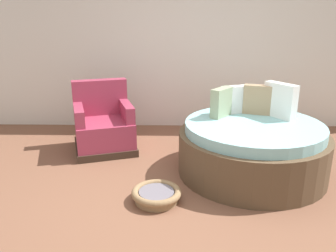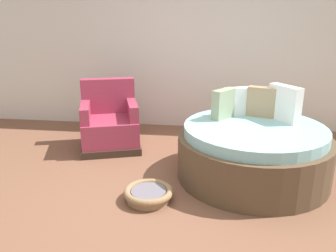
{
  "view_description": "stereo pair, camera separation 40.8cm",
  "coord_description": "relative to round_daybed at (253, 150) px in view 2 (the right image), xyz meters",
  "views": [
    {
      "loc": [
        -0.06,
        -3.11,
        1.83
      ],
      "look_at": [
        -0.14,
        0.76,
        0.55
      ],
      "focal_mm": 36.61,
      "sensor_mm": 36.0,
      "label": 1
    },
    {
      "loc": [
        0.34,
        -3.08,
        1.83
      ],
      "look_at": [
        -0.14,
        0.76,
        0.55
      ],
      "focal_mm": 36.61,
      "sensor_mm": 36.0,
      "label": 2
    }
  ],
  "objects": [
    {
      "name": "round_daybed",
      "position": [
        0.0,
        0.0,
        0.0
      ],
      "size": [
        1.74,
        1.74,
        1.04
      ],
      "color": "brown",
      "rests_on": "ground_plane"
    },
    {
      "name": "back_wall",
      "position": [
        -0.86,
        1.85,
        1.12
      ],
      "size": [
        8.0,
        0.12,
        2.88
      ],
      "primitive_type": "cube",
      "color": "silver",
      "rests_on": "ground_plane"
    },
    {
      "name": "ground_plane",
      "position": [
        -0.86,
        -0.68,
        -0.33
      ],
      "size": [
        8.0,
        8.0,
        0.02
      ],
      "primitive_type": "cube",
      "color": "brown"
    },
    {
      "name": "pet_basket",
      "position": [
        -1.1,
        -0.7,
        -0.25
      ],
      "size": [
        0.51,
        0.51,
        0.13
      ],
      "color": "#8E704C",
      "rests_on": "ground_plane"
    },
    {
      "name": "red_armchair",
      "position": [
        -1.91,
        0.72,
        0.01
      ],
      "size": [
        1.0,
        1.0,
        0.94
      ],
      "color": "#38281E",
      "rests_on": "ground_plane"
    }
  ]
}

